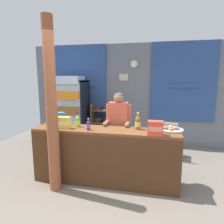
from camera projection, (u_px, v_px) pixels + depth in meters
ground_plane at (116, 167)px, 4.00m from camera, size 7.19×7.19×0.00m
back_wall_curtained at (128, 93)px, 5.36m from camera, size 5.39×0.22×2.73m
stall_counter at (104, 153)px, 3.28m from camera, size 2.49×0.51×0.96m
timber_post at (52, 112)px, 3.01m from camera, size 0.21×0.18×2.73m
drink_fridge at (72, 108)px, 5.16m from camera, size 0.77×0.70×1.88m
bottle_shelf_rack at (100, 124)px, 5.31m from camera, size 0.48×0.28×1.13m
plastic_lawn_chair at (168, 137)px, 4.42m from camera, size 0.52×0.52×0.86m
shopkeeper at (118, 123)px, 3.72m from camera, size 0.48×0.42×1.55m
soda_bottle_iced_tea at (138, 122)px, 3.28m from camera, size 0.10×0.10×0.29m
soda_bottle_cola at (48, 119)px, 3.66m from camera, size 0.06×0.06×0.25m
soda_bottle_grape_soda at (88, 125)px, 3.24m from camera, size 0.07×0.07×0.20m
soda_bottle_lime_soda at (78, 121)px, 3.46m from camera, size 0.07×0.07×0.26m
snack_box_biscuit at (59, 118)px, 3.63m from camera, size 0.21×0.12×0.23m
snack_box_instant_noodle at (64, 123)px, 3.35m from camera, size 0.23×0.12×0.20m
snack_box_crackers at (155, 128)px, 2.94m from camera, size 0.23×0.15×0.22m
pastry_tray at (171, 129)px, 3.22m from camera, size 0.40×0.40×0.07m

